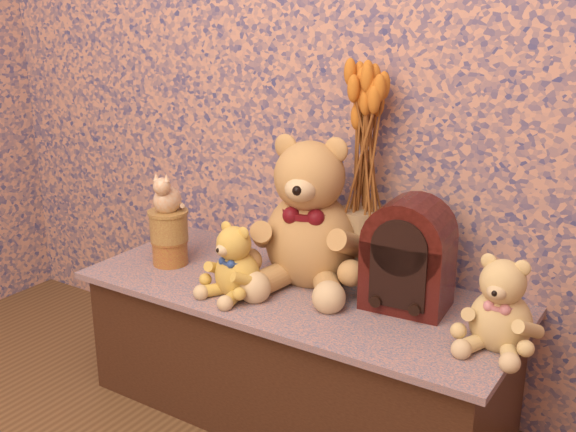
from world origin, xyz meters
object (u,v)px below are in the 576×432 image
at_px(cathedral_radio, 409,253).
at_px(ceramic_vase, 360,244).
at_px(teddy_small, 503,298).
at_px(teddy_medium, 237,257).
at_px(biscuit_tin_lower, 170,252).
at_px(teddy_large, 311,204).
at_px(cat_figurine, 167,191).

height_order(cathedral_radio, ceramic_vase, cathedral_radio).
xyz_separation_m(teddy_small, ceramic_vase, (-0.49, 0.20, -0.02)).
bearing_deg(ceramic_vase, teddy_small, -21.84).
distance_m(teddy_medium, teddy_small, 0.74).
relative_size(teddy_small, biscuit_tin_lower, 2.26).
height_order(teddy_medium, cathedral_radio, cathedral_radio).
xyz_separation_m(teddy_large, cat_figurine, (-0.45, -0.14, 0.00)).
distance_m(teddy_small, ceramic_vase, 0.52).
relative_size(teddy_small, cathedral_radio, 0.81).
relative_size(teddy_medium, ceramic_vase, 1.05).
relative_size(teddy_medium, cathedral_radio, 0.74).
bearing_deg(ceramic_vase, cathedral_radio, -27.97).
bearing_deg(teddy_large, teddy_medium, -134.77).
bearing_deg(cat_figurine, cathedral_radio, -8.64).
relative_size(teddy_medium, biscuit_tin_lower, 2.04).
relative_size(teddy_large, teddy_medium, 2.08).
bearing_deg(biscuit_tin_lower, cathedral_radio, 8.64).
xyz_separation_m(teddy_small, biscuit_tin_lower, (-1.06, -0.03, -0.09)).
bearing_deg(cat_figurine, teddy_medium, -29.79).
distance_m(teddy_large, teddy_medium, 0.27).
distance_m(teddy_medium, ceramic_vase, 0.38).
xyz_separation_m(teddy_large, biscuit_tin_lower, (-0.45, -0.14, -0.20)).
relative_size(teddy_large, ceramic_vase, 2.17).
xyz_separation_m(teddy_large, cathedral_radio, (0.32, -0.02, -0.08)).
height_order(ceramic_vase, cat_figurine, cat_figurine).
height_order(teddy_medium, teddy_small, teddy_small).
bearing_deg(biscuit_tin_lower, cat_figurine, 0.00).
relative_size(teddy_small, cat_figurine, 1.92).
relative_size(teddy_large, cathedral_radio, 1.53).
relative_size(teddy_large, cat_figurine, 3.61).
bearing_deg(cathedral_radio, biscuit_tin_lower, -176.34).
bearing_deg(teddy_medium, ceramic_vase, 61.70).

